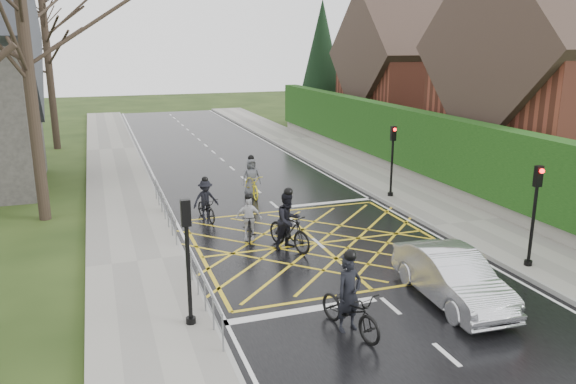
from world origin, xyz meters
TOP-DOWN VIEW (x-y plane):
  - ground at (0.00, 0.00)m, footprint 120.00×120.00m
  - road at (0.00, 0.00)m, footprint 9.00×80.00m
  - sidewalk_right at (6.00, 0.00)m, footprint 3.00×80.00m
  - sidewalk_left at (-6.00, 0.00)m, footprint 3.00×80.00m
  - stone_wall at (7.75, 6.00)m, footprint 0.50×38.00m
  - hedge at (7.75, 6.00)m, footprint 0.90×38.00m
  - house_far at (14.75, 18.00)m, footprint 9.80×8.80m
  - conifer at (10.75, 26.00)m, footprint 4.60×4.60m
  - tree_near at (-9.00, 6.00)m, footprint 9.24×9.24m
  - tree_far at (-9.30, 22.00)m, footprint 8.40×8.40m
  - railing_south at (-4.65, -3.50)m, footprint 0.05×5.04m
  - railing_north at (-4.65, 4.00)m, footprint 0.05×6.04m
  - traffic_light_ne at (5.10, 4.20)m, footprint 0.24×0.31m
  - traffic_light_se at (5.10, -4.20)m, footprint 0.24×0.31m
  - traffic_light_sw at (-5.10, -4.50)m, footprint 0.24×0.31m
  - cyclist_rear at (-1.57, -5.83)m, footprint 1.23×2.21m
  - cyclist_back at (-1.12, -0.14)m, footprint 1.26×2.16m
  - cyclist_mid at (-3.08, 3.93)m, footprint 1.09×1.82m
  - cyclist_front at (-2.13, 1.10)m, footprint 0.96×1.73m
  - cyclist_lead at (-0.52, 6.59)m, footprint 0.84×1.93m
  - car at (1.66, -5.23)m, footprint 1.68×4.24m

SIDE VIEW (x-z plane):
  - ground at x=0.00m, z-range 0.00..0.00m
  - road at x=0.00m, z-range 0.00..0.01m
  - sidewalk_right at x=6.00m, z-range 0.00..0.15m
  - sidewalk_left at x=-6.00m, z-range 0.00..0.15m
  - stone_wall at x=7.75m, z-range 0.00..0.70m
  - cyclist_front at x=-2.13m, z-range -0.22..1.45m
  - cyclist_mid at x=-3.08m, z-range -0.23..1.47m
  - cyclist_lead at x=-0.52m, z-range -0.29..1.59m
  - cyclist_rear at x=-1.57m, z-range -0.36..1.68m
  - car at x=1.66m, z-range 0.00..1.37m
  - railing_south at x=-4.65m, z-range 0.27..1.29m
  - railing_north at x=-4.65m, z-range 0.27..1.30m
  - cyclist_back at x=-1.12m, z-range -0.25..1.83m
  - traffic_light_ne at x=5.10m, z-range 0.06..3.27m
  - traffic_light_se at x=5.10m, z-range 0.06..3.27m
  - traffic_light_sw at x=-5.10m, z-range 0.06..3.27m
  - hedge at x=7.75m, z-range 0.70..3.50m
  - house_far at x=14.75m, z-range -0.79..9.51m
  - conifer at x=10.75m, z-range -0.01..9.99m
  - tree_far at x=-9.30m, z-range 1.99..12.39m
  - tree_near at x=-9.00m, z-range 2.19..13.63m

